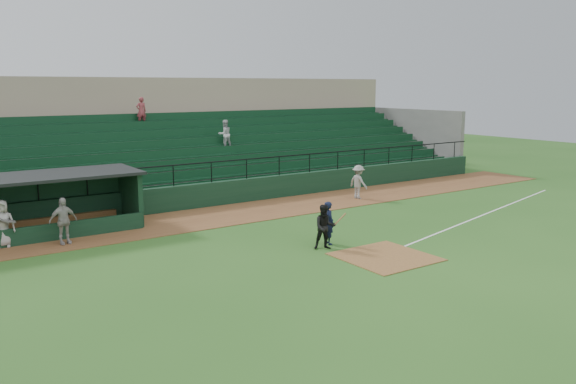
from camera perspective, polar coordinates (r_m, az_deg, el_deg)
ground at (r=21.20m, az=7.71°, el=-5.75°), size 90.00×90.00×0.00m
warning_track at (r=27.45m, az=-3.55°, el=-1.90°), size 40.00×4.00×0.03m
home_plate_dirt at (r=20.50m, az=9.59°, el=-6.33°), size 3.00×3.00×0.03m
foul_line at (r=27.76m, az=18.38°, el=-2.31°), size 17.49×4.44×0.01m
stadium_structure at (r=34.54m, az=-10.85°, el=4.32°), size 38.00×13.08×6.40m
dugout at (r=25.33m, az=-24.79°, el=-0.87°), size 8.90×3.20×2.42m
batter_at_plate at (r=21.71m, az=4.02°, el=-3.06°), size 1.03×0.69×1.64m
umpire at (r=21.05m, az=3.66°, el=-3.47°), size 1.00×0.92×1.65m
runner at (r=30.49m, az=6.97°, el=1.00°), size 0.74×1.19×1.77m
dugout_player_a at (r=23.13m, az=-21.34°, el=-2.68°), size 1.08×0.54×1.77m
dugout_player_b at (r=23.64m, az=-26.36°, el=-2.80°), size 0.99×0.81×1.75m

